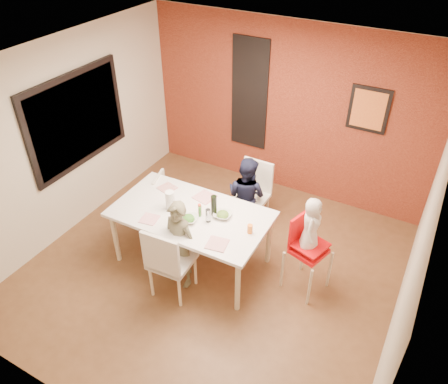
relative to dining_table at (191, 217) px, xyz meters
The scene contains 35 objects.
ground 0.81m from the dining_table, ahead, with size 4.50×4.50×0.00m, color brown.
ceiling 1.98m from the dining_table, ahead, with size 4.50×4.50×0.02m, color silver.
wall_back 2.35m from the dining_table, 82.18° to the left, with size 4.50×0.02×2.70m, color beige.
wall_front 2.35m from the dining_table, 82.16° to the right, with size 4.50×0.02×2.70m, color beige.
wall_left 2.03m from the dining_table, behind, with size 0.02×4.50×2.70m, color beige.
wall_right 2.63m from the dining_table, ahead, with size 0.02×4.50×2.70m, color beige.
brick_accent_wall 2.33m from the dining_table, 82.11° to the left, with size 4.50×0.02×2.70m, color maroon.
picture_window_frame 2.08m from the dining_table, behind, with size 0.05×1.70×1.30m, color black.
picture_window_pane 2.07m from the dining_table, behind, with size 0.02×1.55×1.15m, color black.
glassblock_strip 2.36m from the dining_table, 97.47° to the left, with size 0.55×0.03×1.70m, color silver.
glassblock_surround 2.36m from the dining_table, 97.49° to the left, with size 0.60×0.03×1.76m, color black.
art_print_frame 2.83m from the dining_table, 55.70° to the left, with size 0.54×0.03×0.64m, color black.
art_print_canvas 2.82m from the dining_table, 55.52° to the left, with size 0.44×0.01×0.54m, color orange.
dining_table is the anchor object (origin of this frame).
chair_near 0.66m from the dining_table, 83.30° to the right, with size 0.51×0.51×1.04m.
chair_far 1.23m from the dining_table, 74.29° to the left, with size 0.47×0.47×0.99m.
chair_left 1.05m from the dining_table, 155.20° to the left, with size 0.48×0.48×0.85m.
high_chair 1.46m from the dining_table, 12.01° to the left, with size 0.55×0.55×1.05m.
child_near 0.41m from the dining_table, 79.85° to the right, with size 0.44×0.29×1.22m, color brown.
child_far 0.98m from the dining_table, 70.43° to the left, with size 0.59×0.46×1.21m, color #161931.
toddler 1.50m from the dining_table, 11.25° to the left, with size 0.35×0.23×0.72m, color beige.
plate_near_left 0.52m from the dining_table, 136.33° to the right, with size 0.20×0.20×0.01m, color white.
plate_far_mid 0.37m from the dining_table, 91.88° to the left, with size 0.24×0.24×0.01m, color white.
plate_near_right 0.68m from the dining_table, 30.97° to the right, with size 0.23×0.23×0.01m, color silver.
plate_far_left 0.64m from the dining_table, 152.09° to the left, with size 0.21×0.21×0.01m, color silver.
salad_bowl_a 0.18m from the dining_table, 67.08° to the right, with size 0.23×0.23×0.06m, color white.
salad_bowl_b 0.42m from the dining_table, 18.01° to the left, with size 0.22×0.22×0.05m, color white.
wine_bottle 0.36m from the dining_table, 22.37° to the left, with size 0.07×0.07×0.28m, color black.
wine_glass_a 0.29m from the dining_table, 92.68° to the right, with size 0.07×0.07×0.20m, color white.
wine_glass_b 0.32m from the dining_table, ahead, with size 0.06×0.06×0.18m, color silver.
paper_towel_roll 0.34m from the dining_table, 169.15° to the right, with size 0.11×0.11×0.26m, color white.
condiment_red 0.19m from the dining_table, 17.41° to the left, with size 0.04×0.04×0.15m, color red.
condiment_green 0.20m from the dining_table, ahead, with size 0.03×0.03×0.13m, color #337326.
condiment_brown 0.19m from the dining_table, ahead, with size 0.04×0.04×0.15m, color brown.
sippy_cup 0.82m from the dining_table, ahead, with size 0.06×0.06×0.11m, color orange.
Camera 1 is at (2.12, -3.55, 4.18)m, focal length 35.00 mm.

